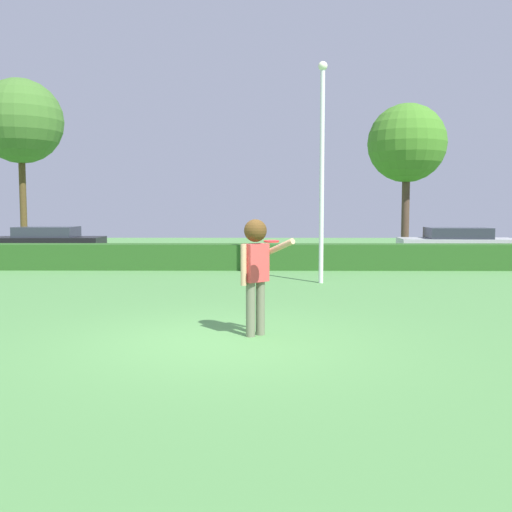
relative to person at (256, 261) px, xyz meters
name	(u,v)px	position (x,y,z in m)	size (l,w,h in m)	color
ground_plane	(223,341)	(-0.48, -0.37, -1.15)	(60.00, 60.00, 0.00)	#528D48
person	(256,261)	(0.00, 0.00, 0.00)	(0.82, 0.52, 1.79)	#6E7258
frisbee	(271,241)	(0.23, -0.50, 0.33)	(0.22, 0.22, 0.03)	red
lamppost	(322,162)	(1.65, 6.35, 2.01)	(0.24, 0.24, 5.70)	silver
hedge_row	(244,257)	(-0.48, 9.73, -0.75)	(28.93, 0.90, 0.81)	#28561E
parked_car_black	(47,241)	(-8.21, 13.49, -0.46)	(4.23, 1.87, 1.25)	black
parked_car_silver	(457,243)	(7.34, 12.63, -0.46)	(4.31, 2.04, 1.25)	#B7B7BC
willow_tree	(20,122)	(-10.86, 17.76, 4.73)	(3.81, 3.81, 7.81)	brown
maple_tree	(407,144)	(6.09, 15.40, 3.46)	(3.23, 3.23, 6.25)	#4F392B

